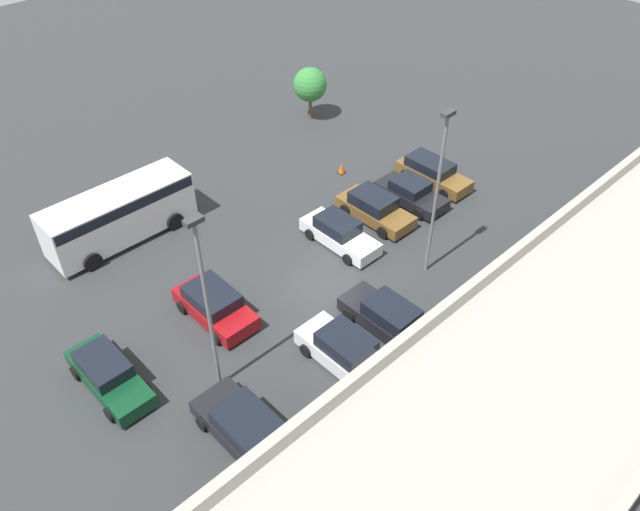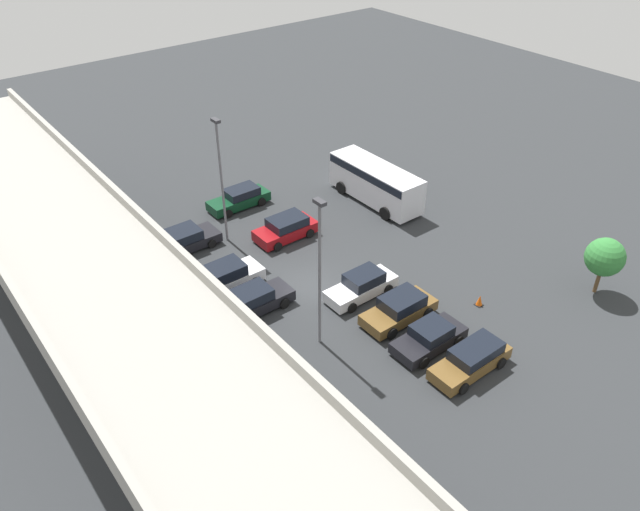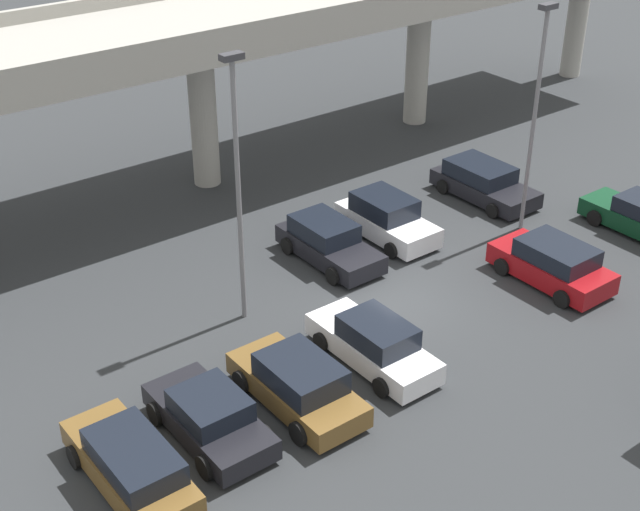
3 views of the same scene
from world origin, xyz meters
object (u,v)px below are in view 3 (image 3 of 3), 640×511
object	(u,v)px
parked_car_2	(298,384)
parked_car_3	(374,344)
parked_car_0	(131,465)
lamp_post_mid_lot	(238,174)
parked_car_6	(553,264)
parked_car_7	(483,182)
lamp_post_near_aisle	(536,105)
parked_car_1	(209,417)
parked_car_4	(328,242)
parked_car_5	(386,218)

from	to	relation	value
parked_car_2	parked_car_3	size ratio (longest dim) A/B	0.99
parked_car_0	lamp_post_mid_lot	distance (m)	9.38
parked_car_2	parked_car_6	world-z (taller)	parked_car_2
parked_car_7	lamp_post_near_aisle	size ratio (longest dim) A/B	0.52
parked_car_1	parked_car_4	distance (m)	10.35
parked_car_2	lamp_post_near_aisle	xyz separation A→B (m)	(13.48, 3.48, 4.39)
parked_car_3	parked_car_4	size ratio (longest dim) A/B	1.05
parked_car_5	parked_car_7	xyz separation A→B (m)	(5.52, 0.14, -0.07)
parked_car_7	lamp_post_mid_lot	xyz separation A→B (m)	(-12.99, -1.52, 4.49)
parked_car_4	lamp_post_near_aisle	size ratio (longest dim) A/B	0.51
parked_car_0	parked_car_5	bearing A→B (deg)	-65.87
parked_car_2	lamp_post_mid_lot	world-z (taller)	lamp_post_mid_lot
parked_car_6	parked_car_7	xyz separation A→B (m)	(3.10, 6.29, -0.04)
parked_car_1	parked_car_7	size ratio (longest dim) A/B	0.94
parked_car_0	parked_car_3	distance (m)	8.37
parked_car_0	parked_car_6	bearing A→B (deg)	-89.44
parked_car_3	parked_car_7	xyz separation A→B (m)	(11.24, 6.13, -0.00)
parked_car_3	parked_car_5	xyz separation A→B (m)	(5.73, 6.00, 0.07)
parked_car_0	lamp_post_near_aisle	distance (m)	19.62
parked_car_6	parked_car_2	bearing A→B (deg)	90.39
parked_car_1	lamp_post_near_aisle	size ratio (longest dim) A/B	0.49
parked_car_2	parked_car_4	bearing A→B (deg)	-43.63
parked_car_0	parked_car_2	world-z (taller)	parked_car_2
parked_car_0	parked_car_7	world-z (taller)	parked_car_0
parked_car_3	parked_car_7	distance (m)	12.81
parked_car_1	lamp_post_near_aisle	bearing A→B (deg)	-79.14
parked_car_1	parked_car_3	bearing A→B (deg)	-91.43
parked_car_7	lamp_post_mid_lot	distance (m)	13.83
lamp_post_near_aisle	parked_car_5	bearing A→B (deg)	149.71
parked_car_0	parked_car_5	world-z (taller)	parked_car_5
parked_car_2	parked_car_7	size ratio (longest dim) A/B	1.00
lamp_post_mid_lot	parked_car_3	bearing A→B (deg)	-69.23
parked_car_0	parked_car_4	world-z (taller)	parked_car_4
parked_car_1	lamp_post_mid_lot	world-z (taller)	lamp_post_mid_lot
parked_car_1	parked_car_5	size ratio (longest dim) A/B	1.01
parked_car_1	lamp_post_near_aisle	xyz separation A→B (m)	(16.20, 3.11, 4.46)
parked_car_7	lamp_post_mid_lot	bearing A→B (deg)	-83.31
parked_car_5	parked_car_7	world-z (taller)	parked_car_5
parked_car_1	parked_car_4	xyz separation A→B (m)	(8.59, 5.78, 0.06)
parked_car_7	lamp_post_near_aisle	bearing A→B (deg)	-15.83
parked_car_2	parked_car_4	xyz separation A→B (m)	(5.86, 6.15, -0.01)
parked_car_0	lamp_post_near_aisle	xyz separation A→B (m)	(18.79, 3.57, 4.41)
parked_car_6	parked_car_5	bearing A→B (deg)	21.47
parked_car_4	lamp_post_near_aisle	bearing A→B (deg)	70.68
parked_car_1	parked_car_5	distance (m)	12.91
parked_car_3	parked_car_4	distance (m)	6.55
lamp_post_near_aisle	parked_car_0	bearing A→B (deg)	-169.25
parked_car_6	parked_car_7	size ratio (longest dim) A/B	0.95
parked_car_6	parked_car_7	world-z (taller)	parked_car_6
parked_car_3	parked_car_0	bearing A→B (deg)	92.15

